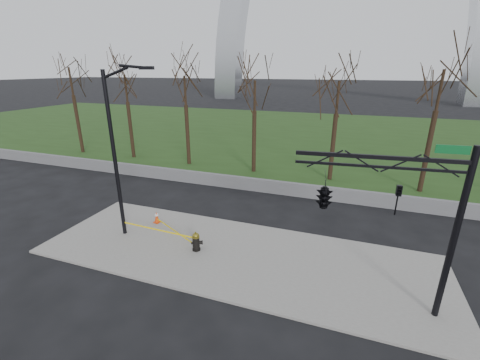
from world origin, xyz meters
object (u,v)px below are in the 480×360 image
(traffic_signal_mast, at_px, (349,196))
(street_light, at_px, (117,145))
(traffic_cone, at_px, (157,217))
(fire_hydrant, at_px, (196,242))

(traffic_signal_mast, bearing_deg, street_light, 165.61)
(traffic_cone, height_order, street_light, street_light)
(traffic_cone, bearing_deg, traffic_signal_mast, -17.45)
(fire_hydrant, xyz_separation_m, traffic_signal_mast, (6.29, -1.25, 3.62))
(fire_hydrant, distance_m, traffic_cone, 3.75)
(street_light, height_order, traffic_signal_mast, street_light)
(street_light, bearing_deg, traffic_signal_mast, -19.26)
(traffic_cone, xyz_separation_m, traffic_signal_mast, (9.60, -3.02, 3.73))
(traffic_signal_mast, bearing_deg, traffic_cone, 156.45)
(traffic_cone, bearing_deg, street_light, -113.39)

